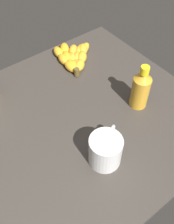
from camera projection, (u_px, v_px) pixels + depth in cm
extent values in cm
cube|color=#38332D|center=(75.00, 121.00, 83.20)|extent=(80.71, 71.93, 3.20)
ellipsoid|color=gold|center=(79.00, 65.00, 96.02)|extent=(7.01, 6.64, 3.62)
ellipsoid|color=gold|center=(82.00, 57.00, 99.11)|extent=(6.84, 6.89, 3.62)
ellipsoid|color=gold|center=(83.00, 49.00, 102.24)|extent=(6.57, 7.04, 3.62)
ellipsoid|color=gold|center=(78.00, 65.00, 96.50)|extent=(6.85, 6.93, 2.97)
ellipsoid|color=gold|center=(81.00, 56.00, 99.93)|extent=(7.10, 6.63, 2.97)
ellipsoid|color=gold|center=(85.00, 48.00, 103.29)|extent=(7.28, 6.25, 2.97)
ellipsoid|color=gold|center=(76.00, 65.00, 96.31)|extent=(6.10, 6.99, 3.17)
ellipsoid|color=gold|center=(77.00, 57.00, 99.52)|extent=(6.70, 6.66, 3.17)
ellipsoid|color=gold|center=(80.00, 49.00, 102.63)|extent=(7.00, 6.02, 3.17)
ellipsoid|color=gold|center=(74.00, 66.00, 96.18)|extent=(5.16, 6.80, 3.14)
ellipsoid|color=gold|center=(72.00, 58.00, 99.25)|extent=(5.95, 6.80, 3.14)
ellipsoid|color=gold|center=(73.00, 50.00, 102.36)|extent=(6.50, 6.53, 3.14)
ellipsoid|color=gold|center=(72.00, 66.00, 96.02)|extent=(4.55, 7.23, 3.45)
ellipsoid|color=gold|center=(67.00, 57.00, 99.21)|extent=(5.52, 7.51, 3.45)
ellipsoid|color=gold|center=(65.00, 49.00, 102.59)|extent=(6.33, 7.57, 3.45)
ellipsoid|color=gold|center=(70.00, 67.00, 95.79)|extent=(3.26, 6.40, 3.23)
ellipsoid|color=gold|center=(63.00, 59.00, 98.52)|extent=(3.99, 6.73, 3.23)
ellipsoid|color=gold|center=(58.00, 52.00, 101.44)|extent=(4.66, 6.97, 3.23)
cylinder|color=brown|center=(77.00, 72.00, 93.57)|extent=(2.00, 2.00, 3.00)
cylinder|color=gold|center=(140.00, 92.00, 81.72)|extent=(5.72, 5.72, 11.11)
cone|color=gold|center=(143.00, 76.00, 76.64)|extent=(5.72, 5.72, 2.16)
cylinder|color=yellow|center=(145.00, 70.00, 74.83)|extent=(2.65, 2.65, 2.58)
cylinder|color=silver|center=(105.00, 151.00, 68.92)|extent=(9.00, 9.00, 9.26)
torus|color=silver|center=(111.00, 133.00, 72.01)|extent=(4.82, 3.57, 5.08)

